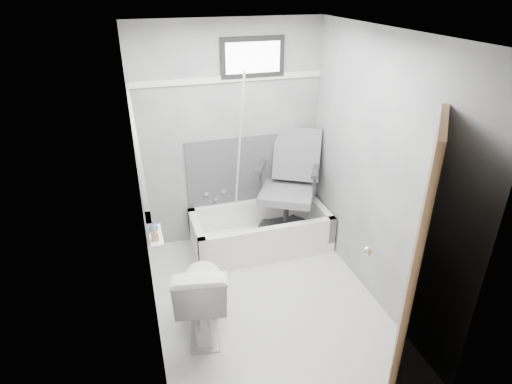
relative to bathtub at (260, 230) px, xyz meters
name	(u,v)px	position (x,y,z in m)	size (l,w,h in m)	color
floor	(267,303)	(-0.23, -0.93, -0.21)	(2.60, 2.60, 0.00)	white
ceiling	(271,32)	(-0.23, -0.93, 2.19)	(2.60, 2.60, 0.00)	silver
wall_back	(230,137)	(-0.23, 0.37, 0.99)	(2.00, 0.02, 2.40)	slate
wall_front	(343,288)	(-0.23, -2.23, 0.99)	(2.00, 0.02, 2.40)	slate
wall_left	(142,206)	(-1.23, -0.93, 0.99)	(0.02, 2.60, 2.40)	slate
wall_right	(377,174)	(0.77, -0.93, 0.99)	(0.02, 2.60, 2.40)	slate
bathtub	(260,230)	(0.00, 0.00, 0.00)	(1.50, 0.70, 0.42)	white
office_chair	(287,187)	(0.31, 0.02, 0.49)	(0.67, 0.67, 1.16)	slate
toilet	(202,293)	(-0.85, -1.05, 0.17)	(0.43, 0.77, 0.75)	white
door	(478,282)	(0.75, -2.21, 0.79)	(0.78, 0.78, 2.00)	brown
window	(253,57)	(0.02, 0.36, 1.81)	(0.66, 0.04, 0.40)	black
backerboard	(253,169)	(0.02, 0.36, 0.59)	(1.50, 0.02, 0.78)	#4C4C4F
trim_back	(229,79)	(-0.23, 0.36, 1.61)	(2.00, 0.02, 0.06)	white
trim_left	(134,126)	(-1.22, -0.93, 1.61)	(0.02, 2.60, 0.06)	white
pole	(239,158)	(-0.20, 0.13, 0.84)	(0.02, 0.02, 1.95)	silver
shelf	(156,236)	(-1.16, -0.90, 0.69)	(0.10, 0.32, 0.03)	white
soap_bottle_a	(155,234)	(-1.17, -0.98, 0.76)	(0.05, 0.05, 0.10)	#A77E53
soap_bottle_b	(153,226)	(-1.17, -0.84, 0.75)	(0.08, 0.08, 0.10)	#45697F
faucet	(215,195)	(-0.43, 0.34, 0.34)	(0.26, 0.10, 0.16)	silver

